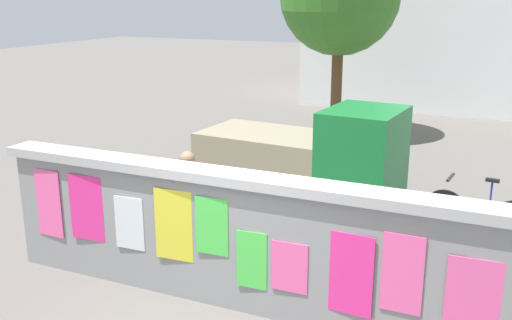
# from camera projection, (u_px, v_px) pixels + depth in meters

# --- Properties ---
(ground) EXTENTS (60.00, 60.00, 0.00)m
(ground) POSITION_uv_depth(u_px,v_px,m) (379.00, 151.00, 14.32)
(ground) COLOR #605B56
(poster_wall) EXTENTS (6.56, 0.42, 1.69)m
(poster_wall) POSITION_uv_depth(u_px,v_px,m) (232.00, 238.00, 7.06)
(poster_wall) COLOR gray
(poster_wall) RESTS_ON ground
(auto_rickshaw_truck) EXTENTS (3.71, 1.79, 1.85)m
(auto_rickshaw_truck) POSITION_uv_depth(u_px,v_px,m) (309.00, 157.00, 10.46)
(auto_rickshaw_truck) COLOR black
(auto_rickshaw_truck) RESTS_ON ground
(motorcycle) EXTENTS (1.90, 0.56, 0.87)m
(motorcycle) POSITION_uv_depth(u_px,v_px,m) (442.00, 253.00, 7.62)
(motorcycle) COLOR black
(motorcycle) RESTS_ON ground
(bicycle_far) EXTENTS (1.71, 0.44, 0.95)m
(bicycle_far) POSITION_uv_depth(u_px,v_px,m) (478.00, 213.00, 9.27)
(bicycle_far) COLOR black
(bicycle_far) RESTS_ON ground
(person_walking) EXTENTS (0.47, 0.47, 1.62)m
(person_walking) POSITION_uv_depth(u_px,v_px,m) (188.00, 195.00, 8.20)
(person_walking) COLOR #3F994C
(person_walking) RESTS_ON ground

